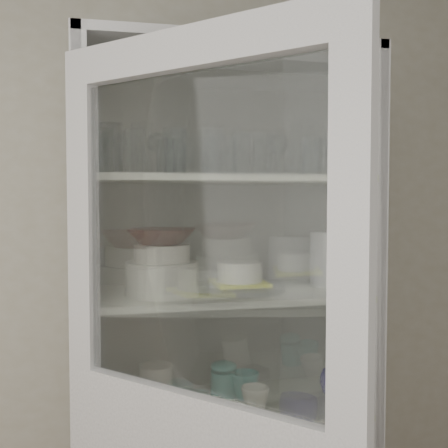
{
  "coord_description": "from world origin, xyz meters",
  "views": [
    {
      "loc": [
        -0.22,
        -0.63,
        1.59
      ],
      "look_at": [
        0.2,
        1.27,
        1.49
      ],
      "focal_mm": 45.0,
      "sensor_mm": 36.0,
      "label": 1
    }
  ],
  "objects_px": {
    "goblet_3": "(323,156)",
    "glass_platter": "(239,288)",
    "yellow_trivet": "(239,283)",
    "cream_bowl": "(162,253)",
    "mug_teal": "(245,385)",
    "teal_jar": "(224,382)",
    "white_canister": "(156,385)",
    "goblet_1": "(158,153)",
    "pantry_cabinet": "(220,375)",
    "goblet_0": "(103,149)",
    "terracotta_bowl": "(162,236)",
    "goblet_2": "(278,154)",
    "plate_stack_back": "(159,274)",
    "mug_white": "(255,400)",
    "measuring_cups": "(182,408)",
    "mug_blue": "(338,385)",
    "white_ramekin": "(240,271)",
    "plate_stack_front": "(162,278)",
    "grey_bowl_stack": "(331,258)"
  },
  "relations": [
    {
      "from": "goblet_3",
      "to": "glass_platter",
      "type": "distance_m",
      "value": 0.6
    },
    {
      "from": "yellow_trivet",
      "to": "cream_bowl",
      "type": "bearing_deg",
      "value": -172.65
    },
    {
      "from": "mug_teal",
      "to": "teal_jar",
      "type": "xyz_separation_m",
      "value": [
        -0.07,
        0.03,
        0.01
      ]
    },
    {
      "from": "goblet_3",
      "to": "white_canister",
      "type": "height_order",
      "value": "goblet_3"
    },
    {
      "from": "goblet_1",
      "to": "mug_teal",
      "type": "height_order",
      "value": "goblet_1"
    },
    {
      "from": "pantry_cabinet",
      "to": "goblet_3",
      "type": "bearing_deg",
      "value": 5.14
    },
    {
      "from": "glass_platter",
      "to": "mug_teal",
      "type": "xyz_separation_m",
      "value": [
        0.03,
        0.03,
        -0.36
      ]
    },
    {
      "from": "goblet_0",
      "to": "terracotta_bowl",
      "type": "relative_size",
      "value": 0.86
    },
    {
      "from": "goblet_3",
      "to": "white_canister",
      "type": "bearing_deg",
      "value": -173.87
    },
    {
      "from": "goblet_2",
      "to": "plate_stack_back",
      "type": "xyz_separation_m",
      "value": [
        -0.45,
        0.01,
        -0.44
      ]
    },
    {
      "from": "goblet_1",
      "to": "goblet_2",
      "type": "height_order",
      "value": "goblet_2"
    },
    {
      "from": "goblet_1",
      "to": "mug_white",
      "type": "relative_size",
      "value": 1.81
    },
    {
      "from": "goblet_1",
      "to": "white_canister",
      "type": "relative_size",
      "value": 1.24
    },
    {
      "from": "glass_platter",
      "to": "white_canister",
      "type": "bearing_deg",
      "value": 172.29
    },
    {
      "from": "measuring_cups",
      "to": "mug_teal",
      "type": "bearing_deg",
      "value": 20.18
    },
    {
      "from": "goblet_1",
      "to": "cream_bowl",
      "type": "distance_m",
      "value": 0.38
    },
    {
      "from": "goblet_2",
      "to": "mug_blue",
      "type": "xyz_separation_m",
      "value": [
        0.18,
        -0.16,
        -0.84
      ]
    },
    {
      "from": "glass_platter",
      "to": "yellow_trivet",
      "type": "height_order",
      "value": "yellow_trivet"
    },
    {
      "from": "glass_platter",
      "to": "yellow_trivet",
      "type": "bearing_deg",
      "value": 0.0
    },
    {
      "from": "cream_bowl",
      "to": "terracotta_bowl",
      "type": "xyz_separation_m",
      "value": [
        -0.0,
        0.0,
        0.06
      ]
    },
    {
      "from": "white_ramekin",
      "to": "goblet_2",
      "type": "bearing_deg",
      "value": 33.32
    },
    {
      "from": "glass_platter",
      "to": "plate_stack_back",
      "type": "bearing_deg",
      "value": 154.94
    },
    {
      "from": "glass_platter",
      "to": "teal_jar",
      "type": "bearing_deg",
      "value": 126.27
    },
    {
      "from": "yellow_trivet",
      "to": "white_ramekin",
      "type": "height_order",
      "value": "white_ramekin"
    },
    {
      "from": "terracotta_bowl",
      "to": "measuring_cups",
      "type": "xyz_separation_m",
      "value": [
        0.06,
        -0.02,
        -0.58
      ]
    },
    {
      "from": "pantry_cabinet",
      "to": "measuring_cups",
      "type": "height_order",
      "value": "pantry_cabinet"
    },
    {
      "from": "goblet_3",
      "to": "plate_stack_back",
      "type": "height_order",
      "value": "goblet_3"
    },
    {
      "from": "goblet_3",
      "to": "cream_bowl",
      "type": "distance_m",
      "value": 0.73
    },
    {
      "from": "white_ramekin",
      "to": "mug_blue",
      "type": "distance_m",
      "value": 0.55
    },
    {
      "from": "cream_bowl",
      "to": "white_canister",
      "type": "height_order",
      "value": "cream_bowl"
    },
    {
      "from": "goblet_1",
      "to": "plate_stack_front",
      "type": "xyz_separation_m",
      "value": [
        -0.0,
        -0.16,
        -0.43
      ]
    },
    {
      "from": "plate_stack_front",
      "to": "grey_bowl_stack",
      "type": "bearing_deg",
      "value": 6.1
    },
    {
      "from": "cream_bowl",
      "to": "white_canister",
      "type": "relative_size",
      "value": 1.33
    },
    {
      "from": "terracotta_bowl",
      "to": "glass_platter",
      "type": "bearing_deg",
      "value": 7.35
    },
    {
      "from": "goblet_2",
      "to": "plate_stack_front",
      "type": "distance_m",
      "value": 0.64
    },
    {
      "from": "goblet_3",
      "to": "grey_bowl_stack",
      "type": "bearing_deg",
      "value": -87.64
    },
    {
      "from": "mug_white",
      "to": "goblet_1",
      "type": "bearing_deg",
      "value": 153.84
    },
    {
      "from": "goblet_0",
      "to": "mug_white",
      "type": "relative_size",
      "value": 1.96
    },
    {
      "from": "mug_teal",
      "to": "pantry_cabinet",
      "type": "bearing_deg",
      "value": 134.23
    },
    {
      "from": "yellow_trivet",
      "to": "mug_teal",
      "type": "distance_m",
      "value": 0.38
    },
    {
      "from": "glass_platter",
      "to": "grey_bowl_stack",
      "type": "bearing_deg",
      "value": 5.13
    },
    {
      "from": "plate_stack_front",
      "to": "mug_white",
      "type": "distance_m",
      "value": 0.52
    },
    {
      "from": "cream_bowl",
      "to": "white_ramekin",
      "type": "xyz_separation_m",
      "value": [
        0.28,
        0.04,
        -0.07
      ]
    },
    {
      "from": "goblet_0",
      "to": "mug_blue",
      "type": "relative_size",
      "value": 1.5
    },
    {
      "from": "white_ramekin",
      "to": "grey_bowl_stack",
      "type": "bearing_deg",
      "value": 5.13
    },
    {
      "from": "goblet_2",
      "to": "grey_bowl_stack",
      "type": "bearing_deg",
      "value": -25.29
    },
    {
      "from": "pantry_cabinet",
      "to": "grey_bowl_stack",
      "type": "relative_size",
      "value": 10.5
    },
    {
      "from": "terracotta_bowl",
      "to": "plate_stack_back",
      "type": "bearing_deg",
      "value": 88.1
    },
    {
      "from": "goblet_3",
      "to": "yellow_trivet",
      "type": "distance_m",
      "value": 0.59
    },
    {
      "from": "goblet_3",
      "to": "teal_jar",
      "type": "height_order",
      "value": "goblet_3"
    }
  ]
}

